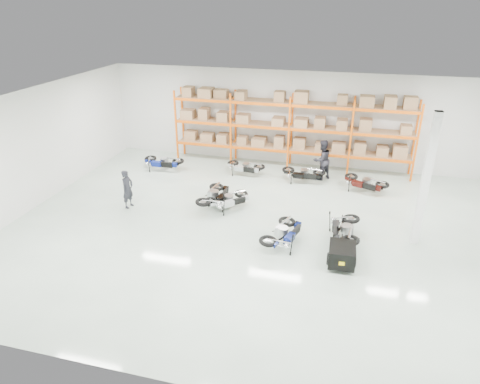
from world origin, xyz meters
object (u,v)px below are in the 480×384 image
(moto_silver_left, at_px, (229,197))
(trailer, at_px, (342,255))
(moto_blue_centre, at_px, (284,230))
(moto_back_b, at_px, (245,165))
(moto_black_far_left, at_px, (215,193))
(moto_back_c, at_px, (303,171))
(moto_back_d, at_px, (365,180))
(person_back, at_px, (322,160))
(moto_touring_right, at_px, (344,226))
(person_left, at_px, (128,189))
(moto_back_a, at_px, (162,160))

(moto_silver_left, bearing_deg, trailer, -167.79)
(moto_blue_centre, bearing_deg, moto_back_b, -49.02)
(moto_silver_left, bearing_deg, moto_black_far_left, 30.82)
(trailer, xyz_separation_m, moto_back_c, (-1.96, 6.32, 0.10))
(moto_silver_left, height_order, trailer, moto_silver_left)
(moto_back_c, height_order, moto_back_d, moto_back_d)
(moto_blue_centre, xyz_separation_m, moto_back_d, (2.60, 5.13, -0.03))
(moto_silver_left, height_order, person_back, person_back)
(moto_touring_right, bearing_deg, person_left, 176.44)
(trailer, xyz_separation_m, person_left, (-8.28, 2.06, 0.36))
(person_left, height_order, person_back, person_back)
(moto_touring_right, distance_m, person_back, 5.39)
(moto_blue_centre, height_order, moto_back_a, moto_blue_centre)
(moto_black_far_left, height_order, person_left, person_left)
(person_back, bearing_deg, moto_blue_centre, 39.57)
(moto_blue_centre, bearing_deg, moto_back_a, -23.09)
(trailer, xyz_separation_m, person_back, (-1.21, 6.84, 0.51))
(moto_touring_right, xyz_separation_m, person_back, (-1.21, 5.24, 0.37))
(moto_silver_left, bearing_deg, person_left, 57.47)
(moto_blue_centre, distance_m, moto_silver_left, 3.26)
(moto_touring_right, height_order, moto_back_d, moto_touring_right)
(moto_back_d, distance_m, person_left, 9.77)
(moto_silver_left, bearing_deg, person_back, -83.78)
(moto_silver_left, xyz_separation_m, moto_back_d, (5.11, 3.04, 0.02))
(person_back, bearing_deg, moto_silver_left, 7.08)
(moto_back_b, relative_size, person_back, 0.86)
(moto_silver_left, height_order, moto_back_a, moto_back_a)
(trailer, bearing_deg, person_back, 98.13)
(moto_back_b, distance_m, person_left, 5.70)
(moto_black_far_left, bearing_deg, moto_back_c, -130.31)
(moto_silver_left, bearing_deg, moto_back_d, -103.85)
(person_left, bearing_deg, moto_back_a, 14.94)
(moto_blue_centre, bearing_deg, trailer, 172.03)
(moto_silver_left, relative_size, moto_touring_right, 0.90)
(moto_blue_centre, bearing_deg, person_back, -81.76)
(moto_silver_left, relative_size, moto_black_far_left, 0.90)
(moto_back_a, xyz_separation_m, moto_back_d, (9.31, -0.11, -0.01))
(moto_back_d, bearing_deg, moto_back_a, 113.97)
(moto_silver_left, distance_m, person_back, 5.10)
(moto_silver_left, distance_m, person_left, 3.95)
(moto_back_d, xyz_separation_m, person_left, (-8.96, -3.87, 0.25))
(person_left, xyz_separation_m, person_back, (7.07, 4.77, 0.15))
(moto_back_b, xyz_separation_m, moto_back_d, (5.38, -0.55, 0.03))
(moto_blue_centre, bearing_deg, moto_silver_left, -24.81)
(trailer, relative_size, person_left, 1.09)
(moto_black_far_left, xyz_separation_m, person_back, (3.81, 3.79, 0.37))
(moto_silver_left, height_order, moto_back_c, moto_back_c)
(moto_touring_right, bearing_deg, moto_back_c, 112.18)
(moto_black_far_left, bearing_deg, moto_back_b, -92.62)
(person_back, bearing_deg, person_left, -9.74)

